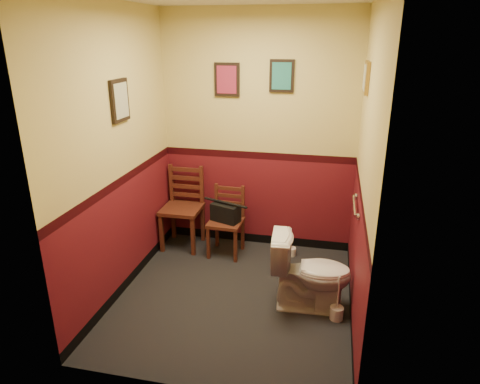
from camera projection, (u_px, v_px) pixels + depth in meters
The scene contains 16 objects.
floor at pixel (235, 296), 4.19m from camera, with size 2.20×2.40×0.00m, color black.
wall_back at pixel (258, 135), 4.82m from camera, with size 2.20×2.70×0.00m, color #5D121A.
wall_front at pixel (190, 218), 2.62m from camera, with size 2.20×2.70×0.00m, color #5D121A.
wall_left at pixel (118, 157), 3.94m from camera, with size 2.40×2.70×0.00m, color #5D121A.
wall_right at pixel (364, 172), 3.50m from camera, with size 2.40×2.70×0.00m, color #5D121A.
grab_bar at pixel (355, 206), 3.87m from camera, with size 0.05×0.56×0.06m.
framed_print_back_a at pixel (227, 80), 4.67m from camera, with size 0.28×0.04×0.36m.
framed_print_back_b at pixel (282, 76), 4.53m from camera, with size 0.26×0.04×0.34m.
framed_print_left at pixel (120, 101), 3.86m from camera, with size 0.04×0.30×0.38m.
framed_print_right at pixel (366, 77), 3.82m from camera, with size 0.04×0.34×0.28m.
toilet at pixel (311, 273), 3.91m from camera, with size 0.41×0.74×0.72m, color white.
toilet_brush at pixel (337, 312), 3.83m from camera, with size 0.12×0.12×0.43m.
chair_left at pixel (183, 208), 5.08m from camera, with size 0.45×0.45×0.96m.
chair_right at pixel (227, 221), 4.91m from camera, with size 0.39×0.39×0.80m.
handbag at pixel (226, 213), 4.83m from camera, with size 0.36×0.26×0.24m.
tp_stack at pixel (287, 249), 4.95m from camera, with size 0.22×0.11×0.19m.
Camera 1 is at (0.82, -3.49, 2.40)m, focal length 32.00 mm.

